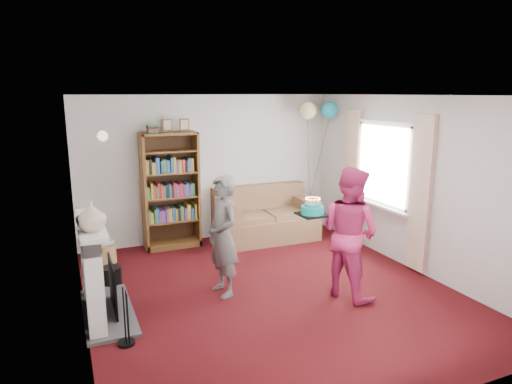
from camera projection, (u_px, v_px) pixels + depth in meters
name	position (u px, v px, depth m)	size (l,w,h in m)	color
ground	(270.00, 291.00, 5.94)	(5.00, 5.00, 0.00)	#37080D
wall_back	(210.00, 168.00, 7.92)	(4.50, 0.02, 2.50)	silver
wall_left	(76.00, 217.00, 4.80)	(0.02, 5.00, 2.50)	silver
wall_right	(413.00, 184.00, 6.54)	(0.02, 5.00, 2.50)	silver
ceiling	(271.00, 95.00, 5.40)	(4.50, 5.00, 0.01)	white
fireplace	(97.00, 274.00, 5.20)	(0.55, 1.80, 1.12)	#3F3F42
window_bay	(383.00, 180.00, 7.07)	(0.14, 2.02, 2.20)	white
wall_sconce	(102.00, 136.00, 6.99)	(0.16, 0.23, 0.16)	gold
bookcase	(170.00, 191.00, 7.51)	(0.91, 0.42, 2.12)	#472B14
sofa	(265.00, 219.00, 8.05)	(1.72, 0.91, 0.91)	olive
wicker_basket	(103.00, 253.00, 6.90)	(0.39, 0.39, 0.36)	#9A6C47
person_striped	(223.00, 236.00, 5.72)	(0.56, 0.37, 1.54)	black
person_magenta	(350.00, 232.00, 5.67)	(0.81, 0.63, 1.66)	#B7245A
birthday_cake	(313.00, 210.00, 5.65)	(0.34, 0.34, 0.22)	black
balloons	(319.00, 111.00, 8.06)	(0.75, 0.45, 1.71)	#3F3F3F
mantel_vase	(91.00, 216.00, 4.71)	(0.30, 0.30, 0.31)	beige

